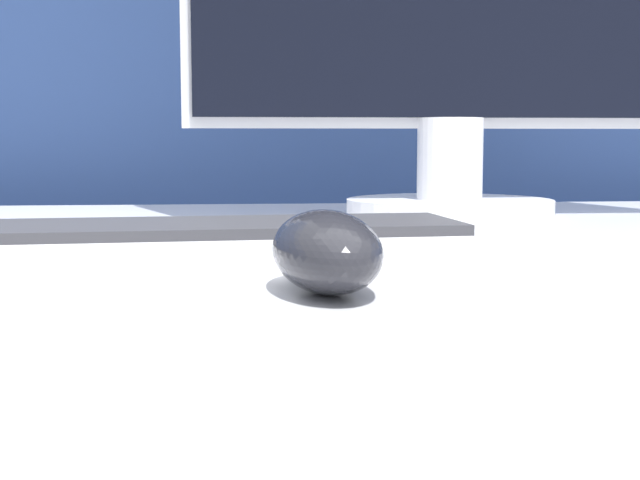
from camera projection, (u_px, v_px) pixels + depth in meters
name	position (u px, v px, depth m)	size (l,w,h in m)	color
partition_panel	(313.00, 256.00, 1.37)	(5.00, 0.03, 1.22)	navy
computer_mouse_near	(326.00, 251.00, 0.51)	(0.07, 0.13, 0.05)	#232328
keyboard	(196.00, 239.00, 0.68)	(0.44, 0.17, 0.02)	silver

